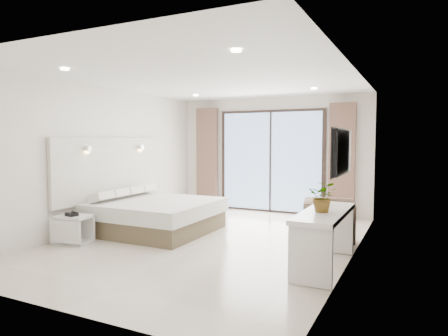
{
  "coord_description": "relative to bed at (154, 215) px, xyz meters",
  "views": [
    {
      "loc": [
        3.14,
        -5.85,
        1.7
      ],
      "look_at": [
        0.08,
        0.4,
        1.22
      ],
      "focal_mm": 32.0,
      "sensor_mm": 36.0,
      "label": 1
    }
  ],
  "objects": [
    {
      "name": "phone",
      "position": [
        -0.64,
        -1.37,
        0.2
      ],
      "size": [
        0.2,
        0.17,
        0.06
      ],
      "primitive_type": "cube",
      "rotation": [
        0.0,
        0.0,
        -0.17
      ],
      "color": "black",
      "rests_on": "nightstand"
    },
    {
      "name": "nightstand",
      "position": [
        -0.65,
        -1.32,
        -0.07
      ],
      "size": [
        0.57,
        0.5,
        0.47
      ],
      "rotation": [
        0.0,
        0.0,
        0.16
      ],
      "color": "white",
      "rests_on": "ground"
    },
    {
      "name": "console_desk",
      "position": [
        3.31,
        -0.76,
        0.26
      ],
      "size": [
        0.54,
        1.71,
        0.77
      ],
      "color": "white",
      "rests_on": "ground"
    },
    {
      "name": "room_shell",
      "position": [
        1.07,
        0.57,
        1.28
      ],
      "size": [
        4.62,
        6.22,
        2.72
      ],
      "color": "silver",
      "rests_on": "ground"
    },
    {
      "name": "bed",
      "position": [
        0.0,
        0.0,
        0.0
      ],
      "size": [
        2.08,
        1.98,
        0.72
      ],
      "color": "brown",
      "rests_on": "ground"
    },
    {
      "name": "plant",
      "position": [
        3.31,
        -0.87,
        0.62
      ],
      "size": [
        0.38,
        0.42,
        0.31
      ],
      "primitive_type": "imported",
      "rotation": [
        0.0,
        0.0,
        0.04
      ],
      "color": "#33662D",
      "rests_on": "console_desk"
    },
    {
      "name": "ground",
      "position": [
        1.27,
        -0.19,
        -0.3
      ],
      "size": [
        6.2,
        6.2,
        0.0
      ],
      "primitive_type": "plane",
      "color": "beige",
      "rests_on": "ground"
    },
    {
      "name": "armchair",
      "position": [
        3.12,
        0.52,
        0.1
      ],
      "size": [
        0.89,
        0.92,
        0.81
      ],
      "primitive_type": "imported",
      "rotation": [
        0.0,
        0.0,
        1.78
      ],
      "color": "#816954",
      "rests_on": "ground"
    }
  ]
}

